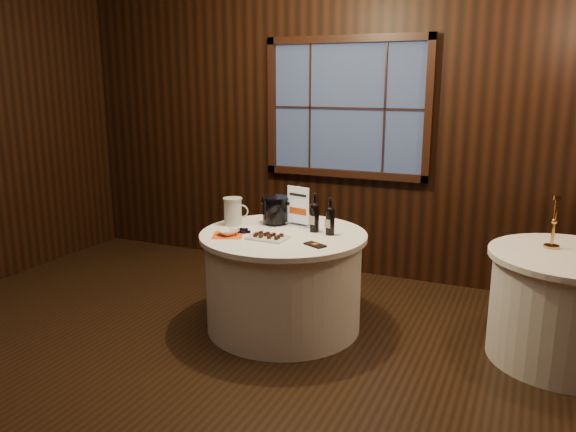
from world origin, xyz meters
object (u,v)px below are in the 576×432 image
at_px(cracker_bowl, 228,232).
at_px(brass_candlestick, 553,229).
at_px(chocolate_plate, 268,237).
at_px(glass_pitcher, 233,211).
at_px(grape_bunch, 243,231).
at_px(side_table, 566,307).
at_px(port_bottle_right, 330,219).
at_px(chocolate_box, 315,245).
at_px(port_bottle_left, 314,215).
at_px(main_table, 283,280).
at_px(sign_stand, 299,212).
at_px(ice_bucket, 275,210).

relative_size(cracker_bowl, brass_candlestick, 0.40).
xyz_separation_m(chocolate_plate, glass_pitcher, (-0.44, 0.26, 0.10)).
height_order(chocolate_plate, glass_pitcher, glass_pitcher).
bearing_deg(grape_bunch, glass_pitcher, 135.09).
distance_m(side_table, chocolate_plate, 2.13).
height_order(port_bottle_right, chocolate_box, port_bottle_right).
relative_size(port_bottle_left, brass_candlestick, 0.81).
height_order(chocolate_box, grape_bunch, grape_bunch).
distance_m(side_table, cracker_bowl, 2.45).
bearing_deg(main_table, port_bottle_left, 33.06).
xyz_separation_m(side_table, cracker_bowl, (-2.35, -0.53, 0.40)).
bearing_deg(glass_pitcher, chocolate_plate, -47.45).
relative_size(port_bottle_left, port_bottle_right, 1.06).
relative_size(main_table, glass_pitcher, 5.77).
bearing_deg(grape_bunch, cracker_bowl, -129.23).
distance_m(port_bottle_right, chocolate_plate, 0.49).
xyz_separation_m(main_table, brass_candlestick, (1.87, 0.40, 0.52)).
xyz_separation_m(port_bottle_right, cracker_bowl, (-0.69, -0.33, -0.10)).
xyz_separation_m(sign_stand, grape_bunch, (-0.30, -0.37, -0.10)).
bearing_deg(grape_bunch, main_table, 26.89).
xyz_separation_m(port_bottle_left, chocolate_plate, (-0.23, -0.33, -0.11)).
height_order(port_bottle_right, chocolate_plate, port_bottle_right).
bearing_deg(grape_bunch, port_bottle_right, 20.74).
bearing_deg(ice_bucket, sign_stand, 0.80).
xyz_separation_m(port_bottle_left, ice_bucket, (-0.38, 0.09, -0.01)).
distance_m(port_bottle_right, brass_candlestick, 1.56).
relative_size(ice_bucket, chocolate_box, 1.41).
relative_size(chocolate_box, glass_pitcher, 0.72).
height_order(chocolate_box, cracker_bowl, cracker_bowl).
relative_size(sign_stand, glass_pitcher, 1.51).
bearing_deg(brass_candlestick, port_bottle_left, -170.77).
bearing_deg(main_table, sign_stand, 82.37).
height_order(main_table, side_table, same).
bearing_deg(port_bottle_left, side_table, 20.79).
height_order(sign_stand, chocolate_box, sign_stand).
bearing_deg(ice_bucket, side_table, 1.97).
relative_size(main_table, chocolate_plate, 4.42).
bearing_deg(port_bottle_right, side_table, 23.08).
bearing_deg(port_bottle_right, chocolate_plate, -125.64).
height_order(main_table, brass_candlestick, brass_candlestick).
bearing_deg(chocolate_box, side_table, 42.97).
bearing_deg(grape_bunch, chocolate_box, -7.86).
distance_m(ice_bucket, brass_candlestick, 2.05).
relative_size(chocolate_plate, grape_bunch, 1.75).
distance_m(chocolate_plate, chocolate_box, 0.38).
bearing_deg(main_table, brass_candlestick, 12.16).
xyz_separation_m(ice_bucket, glass_pitcher, (-0.30, -0.17, -0.01)).
distance_m(ice_bucket, grape_bunch, 0.39).
xyz_separation_m(ice_bucket, cracker_bowl, (-0.18, -0.46, -0.10)).
height_order(grape_bunch, brass_candlestick, brass_candlestick).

